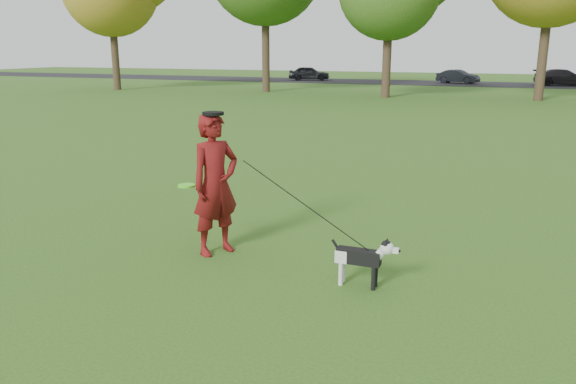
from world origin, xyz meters
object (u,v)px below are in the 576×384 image
at_px(car_left, 309,73).
at_px(car_right, 564,77).
at_px(man, 215,184).
at_px(dog, 364,256).
at_px(car_mid, 458,77).

height_order(car_left, car_right, car_right).
relative_size(man, dog, 2.34).
relative_size(dog, car_left, 0.24).
distance_m(car_mid, car_right, 7.47).
xyz_separation_m(car_left, car_right, (19.77, 0.00, 0.00)).
height_order(car_left, car_mid, car_left).
bearing_deg(man, car_left, 46.17).
relative_size(dog, car_mid, 0.25).
xyz_separation_m(dog, car_left, (-14.66, 40.43, 0.23)).
bearing_deg(dog, car_right, 82.79).
bearing_deg(car_left, car_mid, -104.12).
height_order(dog, car_left, car_left).
xyz_separation_m(man, car_right, (7.26, 40.04, -0.34)).
xyz_separation_m(car_left, car_mid, (12.30, 0.00, -0.06)).
bearing_deg(dog, man, 169.43).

